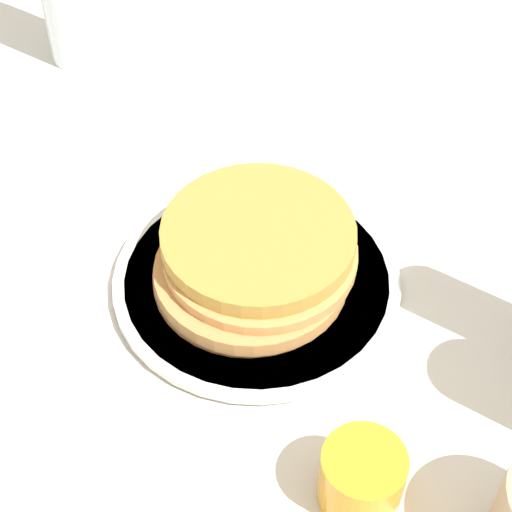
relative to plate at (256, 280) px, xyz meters
name	(u,v)px	position (x,y,z in m)	size (l,w,h in m)	color
ground_plane	(249,288)	(-0.01, 0.00, -0.01)	(4.00, 4.00, 0.00)	silver
plate	(256,280)	(0.00, 0.00, 0.00)	(0.27, 0.27, 0.01)	silver
pancake_stack	(255,256)	(0.00, 0.00, 0.03)	(0.19, 0.19, 0.05)	#B27949
juice_glass	(362,478)	(-0.02, -0.23, 0.02)	(0.06, 0.06, 0.06)	orange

